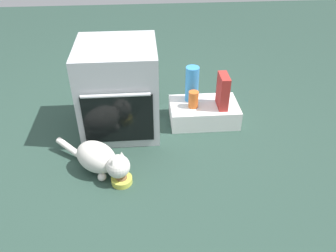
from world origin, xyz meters
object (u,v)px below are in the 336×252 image
at_px(cat, 101,159).
at_px(pantry_cabinet, 204,112).
at_px(oven, 119,89).
at_px(water_bottle, 192,84).
at_px(food_bowl, 122,180).
at_px(sauce_jar, 193,99).
at_px(cereal_box, 223,91).

bearing_deg(cat, pantry_cabinet, 74.69).
xyz_separation_m(oven, water_bottle, (0.59, 0.11, -0.04)).
height_order(food_bowl, cat, cat).
xyz_separation_m(pantry_cabinet, sauce_jar, (-0.10, -0.03, 0.15)).
xyz_separation_m(oven, pantry_cabinet, (0.69, 0.03, -0.27)).
distance_m(cat, cereal_box, 1.10).
xyz_separation_m(cereal_box, water_bottle, (-0.23, 0.12, 0.01)).
xyz_separation_m(food_bowl, cereal_box, (0.81, 0.65, 0.28)).
bearing_deg(cereal_box, oven, 179.38).
xyz_separation_m(oven, cereal_box, (0.82, -0.01, -0.05)).
xyz_separation_m(food_bowl, water_bottle, (0.57, 0.78, 0.29)).
relative_size(oven, sauce_jar, 5.07).
distance_m(cat, sauce_jar, 0.91).
bearing_deg(oven, cat, -102.62).
relative_size(cat, cereal_box, 2.00).
bearing_deg(sauce_jar, food_bowl, -130.74).
bearing_deg(pantry_cabinet, cat, -144.24).
height_order(food_bowl, water_bottle, water_bottle).
bearing_deg(cat, sauce_jar, 76.63).
xyz_separation_m(sauce_jar, cereal_box, (0.23, -0.01, 0.07)).
distance_m(food_bowl, cereal_box, 1.07).
height_order(oven, cereal_box, oven).
bearing_deg(food_bowl, oven, 91.49).
distance_m(oven, sauce_jar, 0.60).
bearing_deg(water_bottle, pantry_cabinet, -38.78).
distance_m(oven, water_bottle, 0.60).
height_order(sauce_jar, cereal_box, cereal_box).
distance_m(food_bowl, cat, 0.20).
distance_m(sauce_jar, water_bottle, 0.14).
bearing_deg(oven, pantry_cabinet, 2.79).
bearing_deg(oven, cereal_box, -0.62).
bearing_deg(cereal_box, water_bottle, 152.46).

